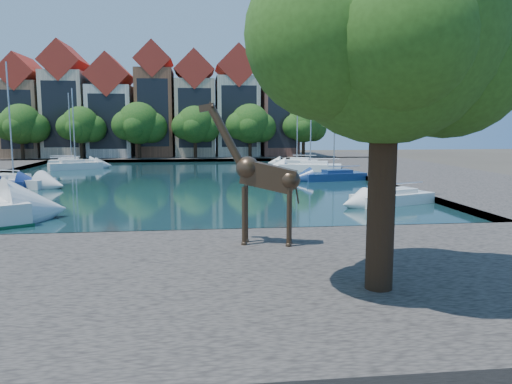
{
  "coord_description": "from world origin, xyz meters",
  "views": [
    {
      "loc": [
        2.25,
        -22.66,
        5.28
      ],
      "look_at": [
        4.84,
        -0.71,
        2.29
      ],
      "focal_mm": 35.0,
      "sensor_mm": 36.0,
      "label": 1
    }
  ],
  "objects": [
    {
      "name": "far_tree_east",
      "position": [
        10.11,
        50.49,
        5.24
      ],
      "size": [
        7.54,
        5.8,
        7.84
      ],
      "color": "#332114",
      "rests_on": "far_quay"
    },
    {
      "name": "far_tree_mid_east",
      "position": [
        2.1,
        50.49,
        5.13
      ],
      "size": [
        7.02,
        5.4,
        7.52
      ],
      "color": "#332114",
      "rests_on": "far_quay"
    },
    {
      "name": "sailboat_right_c",
      "position": [
        15.0,
        32.77,
        0.66
      ],
      "size": [
        7.37,
        4.3,
        9.5
      ],
      "color": "white",
      "rests_on": "water_basin"
    },
    {
      "name": "right_quay",
      "position": [
        25.0,
        24.0,
        0.25
      ],
      "size": [
        14.0,
        52.0,
        0.5
      ],
      "primitive_type": "cube",
      "color": "#4F4944",
      "rests_on": "ground"
    },
    {
      "name": "townhouse_center",
      "position": [
        -4.0,
        55.99,
        8.36
      ],
      "size": [
        5.44,
        9.18,
        16.93
      ],
      "color": "brown",
      "rests_on": "far_quay"
    },
    {
      "name": "far_tree_mid_west",
      "position": [
        -5.89,
        50.49,
        5.29
      ],
      "size": [
        7.8,
        6.0,
        8.0
      ],
      "color": "#332114",
      "rests_on": "far_quay"
    },
    {
      "name": "sailboat_right_b",
      "position": [
        15.0,
        22.94,
        0.65
      ],
      "size": [
        6.25,
        3.18,
        12.1
      ],
      "color": "navy",
      "rests_on": "water_basin"
    },
    {
      "name": "sailboat_left_e",
      "position": [
        -13.89,
        44.0,
        0.6
      ],
      "size": [
        5.66,
        2.57,
        9.2
      ],
      "color": "white",
      "rests_on": "water_basin"
    },
    {
      "name": "plane_tree",
      "position": [
        7.62,
        -9.01,
        7.67
      ],
      "size": [
        8.32,
        6.4,
        10.62
      ],
      "color": "#332114",
      "rests_on": "near_quay"
    },
    {
      "name": "townhouse_west_mid",
      "position": [
        -17.0,
        55.99,
        8.23
      ],
      "size": [
        5.94,
        9.18,
        16.79
      ],
      "color": "beige",
      "rests_on": "far_quay"
    },
    {
      "name": "far_tree_far_west",
      "position": [
        -21.9,
        50.49,
        5.18
      ],
      "size": [
        7.28,
        5.6,
        7.68
      ],
      "color": "#332114",
      "rests_on": "far_quay"
    },
    {
      "name": "townhouse_east_inner",
      "position": [
        2.0,
        55.99,
        7.73
      ],
      "size": [
        5.94,
        9.18,
        15.79
      ],
      "color": "tan",
      "rests_on": "far_quay"
    },
    {
      "name": "far_quay",
      "position": [
        0.0,
        56.0,
        0.25
      ],
      "size": [
        60.0,
        16.0,
        0.5
      ],
      "primitive_type": "cube",
      "color": "#4F4944",
      "rests_on": "ground"
    },
    {
      "name": "far_tree_far_east",
      "position": [
        18.09,
        50.49,
        5.08
      ],
      "size": [
        6.76,
        5.2,
        7.36
      ],
      "color": "#332114",
      "rests_on": "far_quay"
    },
    {
      "name": "far_tree_west",
      "position": [
        -13.91,
        50.49,
        5.08
      ],
      "size": [
        6.76,
        5.2,
        7.36
      ],
      "color": "#332114",
      "rests_on": "far_quay"
    },
    {
      "name": "sailboat_right_d",
      "position": [
        15.0,
        40.45,
        0.62
      ],
      "size": [
        5.63,
        3.31,
        8.14
      ],
      "color": "white",
      "rests_on": "water_basin"
    },
    {
      "name": "sailboat_left_d",
      "position": [
        -12.0,
        37.92,
        0.69
      ],
      "size": [
        6.26,
        4.32,
        9.38
      ],
      "color": "silver",
      "rests_on": "water_basin"
    },
    {
      "name": "sailboat_right_a",
      "position": [
        15.0,
        8.57,
        0.66
      ],
      "size": [
        5.95,
        3.83,
        11.56
      ],
      "color": "silver",
      "rests_on": "water_basin"
    },
    {
      "name": "sailboat_left_c",
      "position": [
        -13.15,
        21.2,
        0.65
      ],
      "size": [
        7.32,
        5.05,
        10.31
      ],
      "color": "beige",
      "rests_on": "water_basin"
    },
    {
      "name": "water_basin",
      "position": [
        0.0,
        24.0,
        0.04
      ],
      "size": [
        38.0,
        50.0,
        0.08
      ],
      "primitive_type": "cube",
      "color": "black",
      "rests_on": "ground"
    },
    {
      "name": "near_quay",
      "position": [
        0.0,
        -7.0,
        0.25
      ],
      "size": [
        50.0,
        14.0,
        0.5
      ],
      "primitive_type": "cube",
      "color": "#4F4944",
      "rests_on": "ground"
    },
    {
      "name": "townhouse_west_end",
      "position": [
        -23.0,
        55.99,
        7.36
      ],
      "size": [
        5.44,
        9.18,
        14.93
      ],
      "color": "#815F46",
      "rests_on": "far_quay"
    },
    {
      "name": "townhouse_east_end",
      "position": [
        15.0,
        55.99,
        7.11
      ],
      "size": [
        5.44,
        9.18,
        14.43
      ],
      "color": "brown",
      "rests_on": "far_quay"
    },
    {
      "name": "townhouse_west_inner",
      "position": [
        -10.5,
        55.99,
        7.35
      ],
      "size": [
        6.43,
        9.18,
        15.15
      ],
      "color": "silver",
      "rests_on": "far_quay"
    },
    {
      "name": "ground",
      "position": [
        0.0,
        0.0,
        0.0
      ],
      "size": [
        160.0,
        160.0,
        0.0
      ],
      "primitive_type": "plane",
      "color": "#38332B",
      "rests_on": "ground"
    },
    {
      "name": "townhouse_east_mid",
      "position": [
        8.5,
        55.99,
        8.1
      ],
      "size": [
        6.43,
        9.18,
        16.65
      ],
      "color": "beige",
      "rests_on": "far_quay"
    },
    {
      "name": "giraffe_statue",
      "position": [
        4.75,
        -3.13,
        3.27
      ],
      "size": [
        3.9,
        1.4,
        5.63
      ],
      "color": "#3A2B1D",
      "rests_on": "near_quay"
    }
  ]
}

